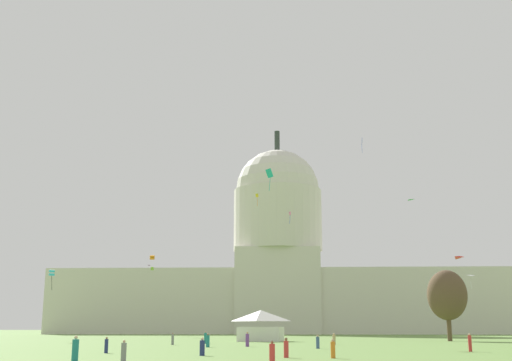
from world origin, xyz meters
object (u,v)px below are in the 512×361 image
at_px(person_grey_lawn_far_right, 173,339).
at_px(kite_yellow_high, 257,197).
at_px(capitol_building, 278,270).
at_px(kite_white_low, 472,278).
at_px(person_tan_near_tree_east, 334,339).
at_px(tree_east_mid, 447,295).
at_px(kite_green_mid, 409,201).
at_px(person_red_lawn_far_left, 470,343).
at_px(event_tent, 261,326).
at_px(person_red_mid_left, 286,348).
at_px(kite_violet_mid, 147,266).
at_px(kite_orange_mid, 152,257).
at_px(person_teal_back_center, 75,350).
at_px(kite_pink_mid, 290,215).
at_px(person_grey_deep_crowd, 124,352).
at_px(kite_cyan_low, 52,273).
at_px(kite_blue_high, 362,141).
at_px(person_teal_mid_center, 205,338).
at_px(person_denim_edge_west, 318,342).
at_px(person_purple_mid_right, 247,340).
at_px(person_navy_back_left, 202,347).
at_px(person_navy_front_center, 106,346).
at_px(kite_red_low, 456,263).
at_px(person_teal_near_tree_west, 208,341).
at_px(person_red_near_tent, 272,353).
at_px(kite_turquoise_mid, 269,174).
at_px(person_orange_back_right, 333,349).

height_order(person_grey_lawn_far_right, kite_yellow_high, kite_yellow_high).
bearing_deg(capitol_building, kite_white_low, -64.52).
bearing_deg(capitol_building, person_tan_near_tree_east, -85.72).
distance_m(tree_east_mid, kite_green_mid, 26.38).
height_order(tree_east_mid, person_red_lawn_far_left, tree_east_mid).
xyz_separation_m(event_tent, person_red_mid_left, (4.25, -56.11, -1.83)).
bearing_deg(kite_violet_mid, person_red_lawn_far_left, -0.77).
distance_m(kite_yellow_high, kite_green_mid, 68.04).
xyz_separation_m(tree_east_mid, kite_orange_mid, (-60.88, 48.61, 11.78)).
bearing_deg(person_teal_back_center, kite_pink_mid, 109.07).
bearing_deg(kite_pink_mid, person_grey_deep_crowd, -4.23).
height_order(kite_cyan_low, kite_blue_high, kite_blue_high).
xyz_separation_m(tree_east_mid, person_tan_near_tree_east, (-20.85, -22.54, -6.84)).
xyz_separation_m(person_teal_mid_center, kite_yellow_high, (3.06, 93.38, 39.31)).
distance_m(person_denim_edge_west, person_purple_mid_right, 10.58).
relative_size(person_navy_back_left, person_purple_mid_right, 0.86).
bearing_deg(person_navy_front_center, person_denim_edge_west, -143.90).
height_order(kite_yellow_high, kite_red_low, kite_yellow_high).
distance_m(tree_east_mid, kite_blue_high, 86.92).
bearing_deg(person_red_lawn_far_left, person_navy_back_left, -91.21).
bearing_deg(kite_blue_high, kite_orange_mid, 168.77).
bearing_deg(kite_yellow_high, person_grey_lawn_far_right, 164.17).
distance_m(person_teal_near_tree_west, person_navy_front_center, 18.78).
relative_size(person_tan_near_tree_east, person_red_near_tent, 1.04).
relative_size(person_red_mid_left, kite_turquoise_mid, 0.45).
relative_size(person_teal_near_tree_west, person_red_lawn_far_left, 0.90).
bearing_deg(person_denim_edge_west, person_teal_back_center, -80.95).
distance_m(capitol_building, kite_turquoise_mid, 114.22).
height_order(kite_yellow_high, kite_pink_mid, kite_yellow_high).
relative_size(event_tent, kite_orange_mid, 6.70).
xyz_separation_m(person_teal_near_tree_west, kite_yellow_high, (0.83, 109.00, 39.38)).
bearing_deg(kite_red_low, kite_turquoise_mid, -59.87).
bearing_deg(event_tent, person_purple_mid_right, -83.32).
xyz_separation_m(person_orange_back_right, person_navy_front_center, (-20.27, 8.72, 0.01)).
bearing_deg(kite_yellow_high, person_denim_edge_west, 174.03).
distance_m(event_tent, kite_cyan_low, 36.98).
bearing_deg(person_denim_edge_west, person_orange_back_right, -47.46).
xyz_separation_m(event_tent, kite_white_low, (40.59, 19.45, 9.11)).
relative_size(person_grey_deep_crowd, person_purple_mid_right, 0.85).
distance_m(person_teal_near_tree_west, kite_blue_high, 123.60).
height_order(person_tan_near_tree_east, kite_pink_mid, kite_pink_mid).
bearing_deg(kite_yellow_high, kite_green_mid, -161.92).
relative_size(person_red_mid_left, kite_orange_mid, 1.29).
bearing_deg(event_tent, kite_white_low, 33.34).
height_order(tree_east_mid, person_grey_lawn_far_right, tree_east_mid).
distance_m(person_orange_back_right, kite_pink_mid, 124.87).
bearing_deg(kite_red_low, person_tan_near_tree_east, -58.31).
relative_size(kite_yellow_high, kite_green_mid, 2.26).
relative_size(event_tent, kite_turquoise_mid, 2.32).
distance_m(event_tent, kite_yellow_high, 86.84).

